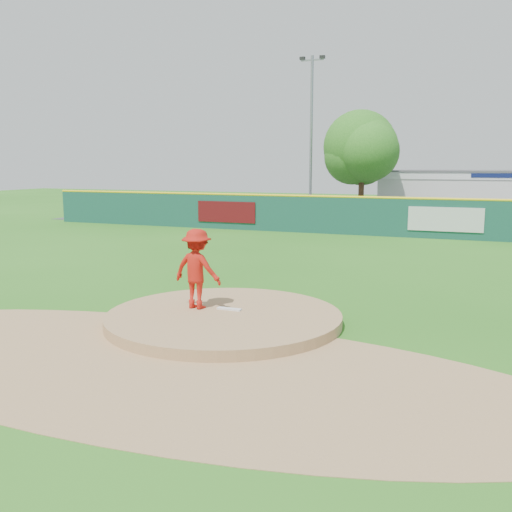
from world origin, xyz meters
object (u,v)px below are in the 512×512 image
at_px(pitcher, 197,269).
at_px(van, 469,219).
at_px(deciduous_tree, 362,151).
at_px(pool_building_grp, 494,194).
at_px(light_pole_left, 311,130).
at_px(playground_slide, 189,209).

relative_size(pitcher, van, 0.45).
height_order(pitcher, deciduous_tree, deciduous_tree).
height_order(pool_building_grp, light_pole_left, light_pole_left).
height_order(van, playground_slide, playground_slide).
distance_m(playground_slide, light_pole_left, 10.04).
bearing_deg(van, pool_building_grp, -1.71).
xyz_separation_m(pitcher, light_pole_left, (-5.21, 26.81, 4.84)).
distance_m(pitcher, van, 23.19).
relative_size(pitcher, deciduous_tree, 0.26).
distance_m(playground_slide, deciduous_tree, 12.20).
distance_m(van, playground_slide, 18.00).
relative_size(van, deciduous_tree, 0.57).
bearing_deg(van, pitcher, 172.99).
bearing_deg(pitcher, playground_slide, -54.95).
distance_m(pool_building_grp, deciduous_tree, 11.01).
bearing_deg(pool_building_grp, pitcher, -102.05).
xyz_separation_m(pool_building_grp, light_pole_left, (-12.00, -4.99, 4.39)).
distance_m(pool_building_grp, light_pole_left, 13.72).
bearing_deg(deciduous_tree, light_pole_left, 153.43).
bearing_deg(pool_building_grp, light_pole_left, -157.40).
relative_size(pool_building_grp, deciduous_tree, 2.07).
bearing_deg(deciduous_tree, van, -18.91).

